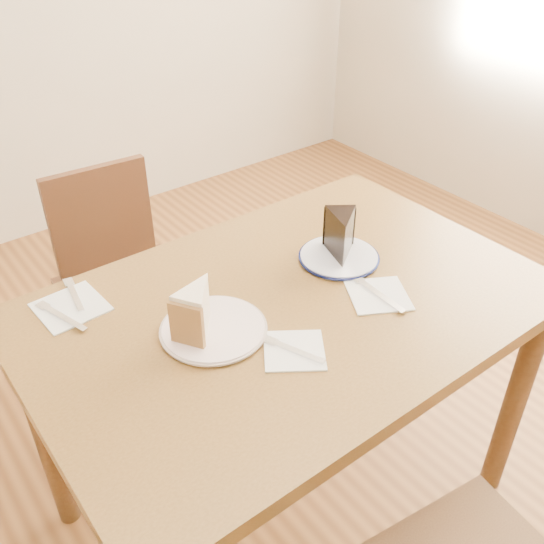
{
  "coord_description": "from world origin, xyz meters",
  "views": [
    {
      "loc": [
        -0.71,
        -0.86,
        1.61
      ],
      "look_at": [
        -0.0,
        0.06,
        0.8
      ],
      "focal_mm": 40.0,
      "sensor_mm": 36.0,
      "label": 1
    }
  ],
  "objects_px": {
    "plate_navy": "(339,257)",
    "plate_cream": "(214,329)",
    "table": "(289,333)",
    "chocolate_cake": "(341,238)",
    "chair_far": "(123,280)",
    "carrot_cake": "(199,310)"
  },
  "relations": [
    {
      "from": "plate_navy",
      "to": "plate_cream",
      "type": "bearing_deg",
      "value": -173.74
    },
    {
      "from": "table",
      "to": "chocolate_cake",
      "type": "relative_size",
      "value": 10.84
    },
    {
      "from": "plate_navy",
      "to": "chair_far",
      "type": "bearing_deg",
      "value": 116.15
    },
    {
      "from": "chair_far",
      "to": "carrot_cake",
      "type": "xyz_separation_m",
      "value": [
        -0.11,
        -0.69,
        0.36
      ]
    },
    {
      "from": "carrot_cake",
      "to": "chocolate_cake",
      "type": "bearing_deg",
      "value": 61.48
    },
    {
      "from": "plate_cream",
      "to": "carrot_cake",
      "type": "relative_size",
      "value": 2.18
    },
    {
      "from": "carrot_cake",
      "to": "chocolate_cake",
      "type": "relative_size",
      "value": 0.93
    },
    {
      "from": "chocolate_cake",
      "to": "table",
      "type": "bearing_deg",
      "value": 51.7
    },
    {
      "from": "chair_far",
      "to": "plate_cream",
      "type": "bearing_deg",
      "value": 87.03
    },
    {
      "from": "table",
      "to": "carrot_cake",
      "type": "relative_size",
      "value": 11.69
    },
    {
      "from": "chocolate_cake",
      "to": "plate_navy",
      "type": "bearing_deg",
      "value": -37.81
    },
    {
      "from": "carrot_cake",
      "to": "table",
      "type": "bearing_deg",
      "value": 49.89
    },
    {
      "from": "table",
      "to": "carrot_cake",
      "type": "xyz_separation_m",
      "value": [
        -0.22,
        0.03,
        0.16
      ]
    },
    {
      "from": "table",
      "to": "plate_cream",
      "type": "xyz_separation_m",
      "value": [
        -0.2,
        0.02,
        0.1
      ]
    },
    {
      "from": "chair_far",
      "to": "plate_navy",
      "type": "distance_m",
      "value": 0.8
    },
    {
      "from": "plate_cream",
      "to": "carrot_cake",
      "type": "bearing_deg",
      "value": 145.87
    },
    {
      "from": "table",
      "to": "chair_far",
      "type": "bearing_deg",
      "value": 98.94
    },
    {
      "from": "table",
      "to": "plate_navy",
      "type": "relative_size",
      "value": 6.07
    },
    {
      "from": "chair_far",
      "to": "chocolate_cake",
      "type": "relative_size",
      "value": 7.26
    },
    {
      "from": "plate_navy",
      "to": "carrot_cake",
      "type": "relative_size",
      "value": 1.92
    },
    {
      "from": "chair_far",
      "to": "carrot_cake",
      "type": "bearing_deg",
      "value": 84.97
    },
    {
      "from": "chair_far",
      "to": "plate_cream",
      "type": "height_order",
      "value": "chair_far"
    }
  ]
}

